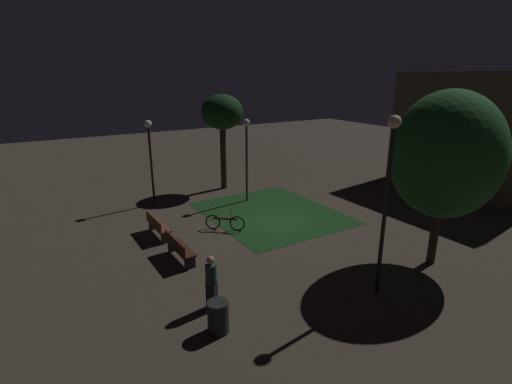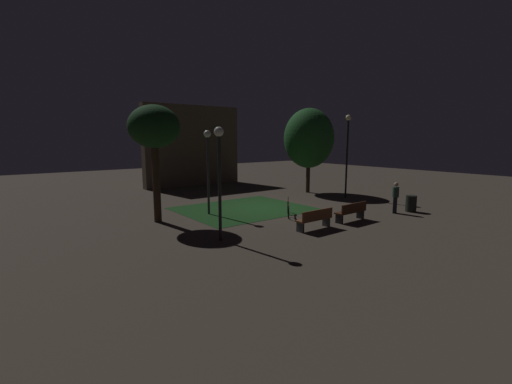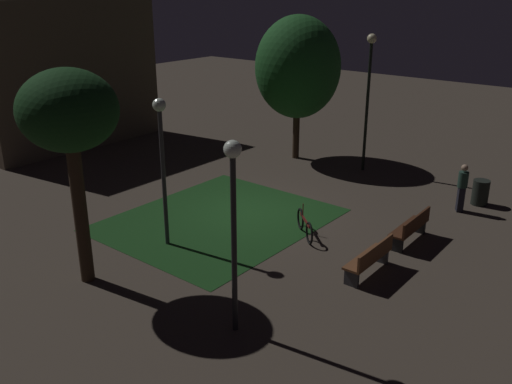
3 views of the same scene
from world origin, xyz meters
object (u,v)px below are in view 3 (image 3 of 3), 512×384
lamp_post_near_wall (233,205)px  bicycle (305,225)px  trash_bin (480,192)px  tree_near_wall (298,68)px  lamp_post_plaza_east (369,82)px  bench_path_side (411,227)px  bench_corner (370,258)px  pedestrian (462,187)px  lamp_post_path_center (162,147)px  tree_right_canopy (69,115)px

lamp_post_near_wall → bicycle: lamp_post_near_wall is taller
trash_bin → bicycle: 6.66m
bicycle → tree_near_wall: bearing=37.2°
lamp_post_plaza_east → bicycle: 7.62m
lamp_post_near_wall → bicycle: size_ratio=3.19×
bench_path_side → trash_bin: 4.32m
bench_corner → lamp_post_near_wall: bearing=164.7°
bench_path_side → pedestrian: 3.29m
bench_corner → lamp_post_path_center: size_ratio=0.43×
lamp_post_path_center → pedestrian: bearing=-36.0°
bench_path_side → lamp_post_near_wall: bearing=170.4°
bench_corner → bench_path_side: same height
bench_corner → bicycle: bicycle is taller
tree_right_canopy → lamp_post_plaza_east: 12.37m
trash_bin → pedestrian: bearing=163.5°
bench_corner → pedestrian: (5.72, -0.24, 0.37)m
bench_corner → tree_near_wall: tree_near_wall is taller
bench_path_side → tree_right_canopy: size_ratio=0.34×
tree_right_canopy → lamp_post_near_wall: 4.59m
bench_path_side → lamp_post_near_wall: 6.99m
bench_path_side → tree_near_wall: (4.80, 7.45, 3.36)m
tree_right_canopy → pedestrian: 12.35m
bench_path_side → lamp_post_near_wall: size_ratio=0.43×
bench_path_side → pedestrian: size_ratio=1.12×
bench_corner → tree_near_wall: bearing=45.8°
lamp_post_plaza_east → lamp_post_near_wall: (-11.59, -3.27, -0.62)m
bicycle → bench_path_side: bearing=-59.2°
lamp_post_path_center → pedestrian: size_ratio=2.63×
trash_bin → pedestrian: 1.15m
tree_near_wall → lamp_post_plaza_east: size_ratio=1.12×
bicycle → lamp_post_path_center: bearing=136.6°
bench_corner → lamp_post_near_wall: lamp_post_near_wall is taller
tree_near_wall → pedestrian: (-1.54, -7.69, -2.99)m
lamp_post_plaza_east → pedestrian: lamp_post_plaza_east is taller
bicycle → trash_bin: bearing=-28.4°
lamp_post_near_wall → pedestrian: bearing=-7.8°
bench_corner → tree_right_canopy: (-4.72, 5.42, 3.77)m
tree_near_wall → lamp_post_near_wall: tree_near_wall is taller
lamp_post_plaza_east → trash_bin: lamp_post_plaza_east is taller
lamp_post_near_wall → pedestrian: 10.03m
lamp_post_plaza_east → trash_bin: 5.87m
lamp_post_path_center → pedestrian: 9.81m
bench_path_side → lamp_post_plaza_east: lamp_post_plaza_east is taller
bench_corner → pedestrian: 5.74m
pedestrian → bench_corner: bearing=177.6°
bench_corner → trash_bin: bearing=-4.6°
bench_corner → lamp_post_path_center: 6.26m
lamp_post_plaza_east → lamp_post_path_center: 9.70m
bench_corner → bench_path_side: (2.46, 0.00, 0.00)m
bench_path_side → pedestrian: (3.26, -0.24, 0.37)m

